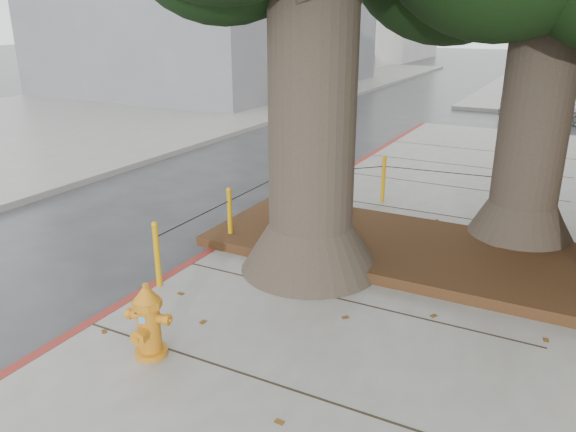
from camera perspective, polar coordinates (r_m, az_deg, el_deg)
name	(u,v)px	position (r m, az deg, el deg)	size (l,w,h in m)	color
ground	(226,380)	(6.30, -6.31, -16.21)	(140.00, 140.00, 0.00)	#28282B
sidewalk_opposite	(58,121)	(22.39, -22.31, 8.89)	(14.00, 60.00, 0.15)	slate
curb_red	(208,256)	(9.06, -8.08, -4.02)	(0.14, 26.00, 0.16)	maroon
planter_bed	(412,250)	(9.02, 12.49, -3.35)	(6.40, 2.60, 0.16)	black
bollard_ring	(323,199)	(9.84, 3.53, 1.74)	(3.79, 5.39, 0.95)	#CC900B
fire_hydrant	(148,321)	(6.35, -14.00, -10.30)	(0.46, 0.43, 0.87)	orange
car_silver	(548,106)	(23.21, 24.90, 10.11)	(1.35, 3.35, 1.14)	#B9B9BE
car_dark	(298,89)	(26.02, 1.03, 12.76)	(1.65, 4.06, 1.18)	black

